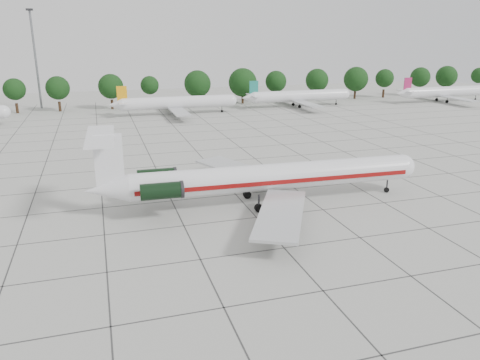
{
  "coord_description": "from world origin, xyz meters",
  "views": [
    {
      "loc": [
        -15.57,
        -44.84,
        19.04
      ],
      "look_at": [
        -0.99,
        2.93,
        3.5
      ],
      "focal_mm": 35.0,
      "sensor_mm": 36.0,
      "label": 1
    }
  ],
  "objects": [
    {
      "name": "ground",
      "position": [
        0.0,
        0.0,
        0.0
      ],
      "size": [
        260.0,
        260.0,
        0.0
      ],
      "primitive_type": "plane",
      "color": "#ADADA6",
      "rests_on": "ground"
    },
    {
      "name": "apron_joints",
      "position": [
        0.0,
        15.0,
        0.01
      ],
      "size": [
        170.0,
        170.0,
        0.02
      ],
      "primitive_type": "cube",
      "color": "#383838",
      "rests_on": "ground"
    },
    {
      "name": "main_airliner",
      "position": [
        1.45,
        3.89,
        3.28
      ],
      "size": [
        39.61,
        31.1,
        9.28
      ],
      "rotation": [
        0.0,
        0.0,
        -0.04
      ],
      "color": "silver",
      "rests_on": "ground"
    },
    {
      "name": "bg_airliner_c",
      "position": [
        3.56,
        70.99,
        2.91
      ],
      "size": [
        28.24,
        27.2,
        7.4
      ],
      "color": "silver",
      "rests_on": "ground"
    },
    {
      "name": "bg_airliner_d",
      "position": [
        37.9,
        74.28,
        2.91
      ],
      "size": [
        28.24,
        27.2,
        7.4
      ],
      "color": "silver",
      "rests_on": "ground"
    },
    {
      "name": "bg_airliner_e",
      "position": [
        83.17,
        70.86,
        2.91
      ],
      "size": [
        28.24,
        27.2,
        7.4
      ],
      "color": "silver",
      "rests_on": "ground"
    },
    {
      "name": "tree_line",
      "position": [
        -11.68,
        85.0,
        5.98
      ],
      "size": [
        249.86,
        8.44,
        10.22
      ],
      "color": "#332114",
      "rests_on": "ground"
    },
    {
      "name": "floodlight_mast",
      "position": [
        -30.0,
        92.0,
        14.28
      ],
      "size": [
        1.6,
        1.6,
        25.45
      ],
      "color": "slate",
      "rests_on": "ground"
    }
  ]
}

